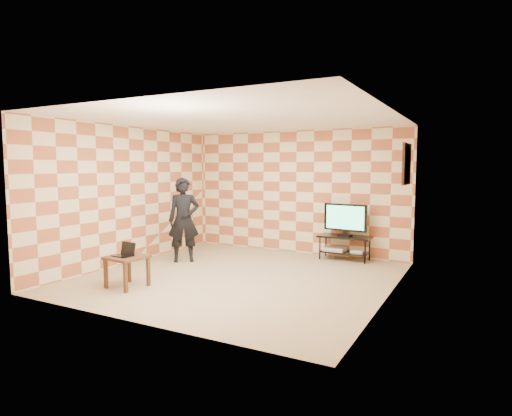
% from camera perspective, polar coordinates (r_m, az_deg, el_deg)
% --- Properties ---
extents(floor, '(5.00, 5.00, 0.00)m').
position_cam_1_polar(floor, '(7.52, -2.18, -9.14)').
color(floor, tan).
rests_on(floor, ground).
extents(wall_back, '(5.00, 0.02, 2.70)m').
position_cam_1_polar(wall_back, '(9.54, 5.38, 2.15)').
color(wall_back, beige).
rests_on(wall_back, ground).
extents(wall_front, '(5.00, 0.02, 2.70)m').
position_cam_1_polar(wall_front, '(5.30, -15.97, -0.65)').
color(wall_front, beige).
rests_on(wall_front, ground).
extents(wall_left, '(0.02, 5.00, 2.70)m').
position_cam_1_polar(wall_left, '(8.82, -16.39, 1.69)').
color(wall_left, beige).
rests_on(wall_left, ground).
extents(wall_right, '(0.02, 5.00, 2.70)m').
position_cam_1_polar(wall_right, '(6.42, 17.45, 0.34)').
color(wall_right, beige).
rests_on(wall_right, ground).
extents(ceiling, '(5.00, 5.00, 0.02)m').
position_cam_1_polar(ceiling, '(7.32, -2.26, 11.76)').
color(ceiling, white).
rests_on(ceiling, wall_back).
extents(wall_art, '(0.04, 0.72, 0.72)m').
position_cam_1_polar(wall_art, '(7.93, 19.45, 5.54)').
color(wall_art, black).
rests_on(wall_art, wall_right).
extents(tv_stand, '(1.06, 0.48, 0.50)m').
position_cam_1_polar(tv_stand, '(8.96, 11.74, -4.49)').
color(tv_stand, black).
rests_on(tv_stand, floor).
extents(tv, '(0.90, 0.20, 0.65)m').
position_cam_1_polar(tv, '(8.88, 11.80, -1.34)').
color(tv, black).
rests_on(tv, tv_stand).
extents(dvd_player, '(0.45, 0.34, 0.07)m').
position_cam_1_polar(dvd_player, '(9.03, 10.45, -5.40)').
color(dvd_player, '#B7B7B9').
rests_on(dvd_player, tv_stand).
extents(game_console, '(0.25, 0.19, 0.05)m').
position_cam_1_polar(game_console, '(8.93, 13.30, -5.64)').
color(game_console, silver).
rests_on(game_console, tv_stand).
extents(side_table, '(0.59, 0.59, 0.50)m').
position_cam_1_polar(side_table, '(7.09, -16.82, -6.86)').
color(side_table, '#381D11').
rests_on(side_table, floor).
extents(laptop, '(0.33, 0.28, 0.21)m').
position_cam_1_polar(laptop, '(7.10, -17.08, -5.72)').
color(laptop, black).
rests_on(laptop, side_table).
extents(person, '(0.73, 0.70, 1.69)m').
position_cam_1_polar(person, '(8.69, -9.61, -1.57)').
color(person, black).
rests_on(person, floor).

